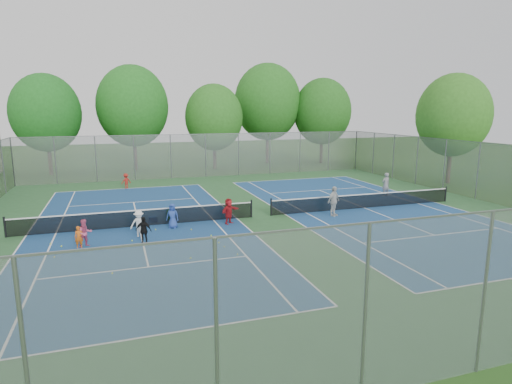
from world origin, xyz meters
TOP-DOWN VIEW (x-y plane):
  - ground at (0.00, 0.00)m, footprint 120.00×120.00m
  - court_pad at (0.00, 0.00)m, footprint 32.00×32.00m
  - court_left at (-7.00, 0.00)m, footprint 10.97×23.77m
  - court_right at (7.00, 0.00)m, footprint 10.97×23.77m
  - net_left at (-7.00, 0.00)m, footprint 12.87×0.10m
  - net_right at (7.00, 0.00)m, footprint 12.87×0.10m
  - fence_north at (0.00, 16.00)m, footprint 32.00×0.10m
  - fence_south at (0.00, -16.00)m, footprint 32.00×0.10m
  - fence_east at (16.00, 0.00)m, footprint 0.10×32.00m
  - tree_nw at (-14.00, 22.00)m, footprint 6.40×6.40m
  - tree_nl at (-6.00, 23.00)m, footprint 7.20×7.20m
  - tree_nc at (2.00, 21.00)m, footprint 6.00×6.00m
  - tree_nr at (9.00, 24.00)m, footprint 7.60×7.60m
  - tree_ne at (15.00, 22.00)m, footprint 6.60×6.60m
  - tree_side_e at (19.00, 6.00)m, footprint 6.00×6.00m
  - ball_crate at (-6.20, 0.70)m, footprint 0.46×0.46m
  - ball_hopper at (-5.22, 0.79)m, footprint 0.39×0.39m
  - student_a at (-9.80, -2.91)m, footprint 0.39×0.26m
  - student_b at (-9.53, -2.76)m, footprint 0.76×0.68m
  - student_c at (-7.08, -1.90)m, footprint 0.90×0.56m
  - student_d at (-6.95, -3.22)m, footprint 0.84×0.66m
  - student_e at (-5.30, -0.86)m, footprint 0.77×0.66m
  - student_f at (-2.23, -0.98)m, footprint 1.33×1.14m
  - child_far_baseline at (-7.30, 11.94)m, footprint 0.91×0.73m
  - instructor at (10.53, 2.83)m, footprint 0.67×0.47m
  - teen_court_b at (4.10, -1.22)m, footprint 1.13×0.86m
  - tennis_ball_0 at (-3.50, -4.94)m, footprint 0.07×0.07m
  - tennis_ball_1 at (-3.69, -3.02)m, footprint 0.07×0.07m
  - tennis_ball_2 at (-3.58, -4.24)m, footprint 0.07×0.07m
  - tennis_ball_3 at (-8.37, -6.74)m, footprint 0.07×0.07m
  - tennis_ball_4 at (-6.22, -1.06)m, footprint 0.07×0.07m
  - tennis_ball_5 at (-11.13, -1.98)m, footprint 0.07×0.07m
  - tennis_ball_6 at (-10.73, -4.02)m, footprint 0.07×0.07m
  - tennis_ball_7 at (-7.48, -2.67)m, footprint 0.07×0.07m
  - tennis_ball_8 at (-4.44, -1.62)m, footprint 0.07×0.07m
  - tennis_ball_9 at (-5.23, -5.97)m, footprint 0.07×0.07m
  - tennis_ball_10 at (-3.21, -6.14)m, footprint 0.07×0.07m
  - tennis_ball_11 at (-10.60, -2.53)m, footprint 0.07×0.07m

SIDE VIEW (x-z plane):
  - ground at x=0.00m, z-range 0.00..0.00m
  - court_pad at x=0.00m, z-range 0.00..0.01m
  - court_left at x=-7.00m, z-range 0.01..0.02m
  - court_right at x=7.00m, z-range 0.01..0.02m
  - tennis_ball_0 at x=-3.50m, z-range 0.00..0.07m
  - tennis_ball_1 at x=-3.69m, z-range 0.00..0.07m
  - tennis_ball_2 at x=-3.58m, z-range 0.00..0.07m
  - tennis_ball_3 at x=-8.37m, z-range 0.00..0.07m
  - tennis_ball_4 at x=-6.22m, z-range 0.00..0.07m
  - tennis_ball_5 at x=-11.13m, z-range 0.00..0.07m
  - tennis_ball_6 at x=-10.73m, z-range 0.00..0.07m
  - tennis_ball_7 at x=-7.48m, z-range 0.00..0.07m
  - tennis_ball_8 at x=-4.44m, z-range 0.00..0.07m
  - tennis_ball_9 at x=-5.23m, z-range 0.00..0.07m
  - tennis_ball_10 at x=-3.21m, z-range 0.00..0.07m
  - tennis_ball_11 at x=-10.60m, z-range 0.00..0.07m
  - ball_crate at x=-6.20m, z-range 0.00..0.32m
  - ball_hopper at x=-5.22m, z-range 0.00..0.61m
  - net_left at x=-7.00m, z-range 0.00..0.91m
  - net_right at x=7.00m, z-range 0.00..0.91m
  - student_a at x=-9.80m, z-range 0.00..1.03m
  - child_far_baseline at x=-7.30m, z-range 0.00..1.22m
  - student_b at x=-9.53m, z-range 0.00..1.30m
  - student_d at x=-6.95m, z-range 0.00..1.33m
  - student_e at x=-5.30m, z-range 0.00..1.34m
  - student_c at x=-7.08m, z-range 0.00..1.34m
  - student_f at x=-2.23m, z-range 0.00..1.44m
  - instructor at x=10.53m, z-range 0.00..1.74m
  - teen_court_b at x=4.10m, z-range 0.00..1.79m
  - fence_north at x=0.00m, z-range 0.00..4.00m
  - fence_south at x=0.00m, z-range 0.00..4.00m
  - fence_east at x=16.00m, z-range 0.00..4.00m
  - tree_nc at x=2.00m, z-range 0.97..9.82m
  - tree_side_e at x=19.00m, z-range 1.14..10.34m
  - tree_nw at x=-14.00m, z-range 1.10..10.68m
  - tree_ne at x=15.00m, z-range 1.08..10.85m
  - tree_nl at x=-6.00m, z-range 1.20..11.89m
  - tree_nr at x=9.00m, z-range 1.33..12.75m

